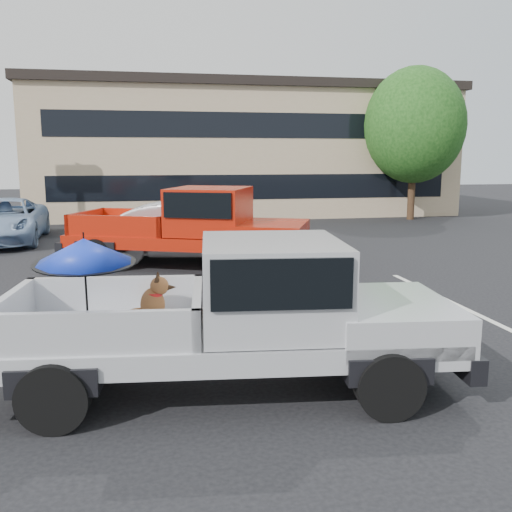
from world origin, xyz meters
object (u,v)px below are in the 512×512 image
(tree_back, at_px, (301,128))
(silver_pickup, at_px, (252,308))
(silver_sedan, at_px, (189,232))
(red_pickup, at_px, (203,225))
(blue_suv, at_px, (4,221))
(tree_right, at_px, (415,125))

(tree_back, height_order, silver_pickup, tree_back)
(silver_sedan, bearing_deg, tree_back, -14.77)
(silver_pickup, bearing_deg, tree_back, 79.37)
(red_pickup, distance_m, silver_sedan, 1.32)
(red_pickup, xyz_separation_m, blue_suv, (-6.10, 5.72, -0.40))
(tree_right, xyz_separation_m, blue_suv, (-16.58, -3.97, -3.48))
(silver_pickup, relative_size, blue_suv, 1.11)
(tree_right, distance_m, blue_suv, 17.40)
(tree_back, bearing_deg, tree_right, -69.44)
(silver_sedan, bearing_deg, silver_pickup, -169.06)
(tree_back, xyz_separation_m, silver_sedan, (-7.76, -16.44, -3.61))
(tree_right, bearing_deg, tree_back, 110.56)
(tree_back, distance_m, red_pickup, 19.48)
(tree_right, relative_size, silver_pickup, 1.16)
(silver_pickup, distance_m, blue_suv, 14.84)
(tree_right, xyz_separation_m, silver_sedan, (-10.76, -8.44, -3.41))
(silver_pickup, xyz_separation_m, blue_suv, (-5.90, 13.62, -0.32))
(tree_right, relative_size, silver_sedan, 1.39)
(tree_back, relative_size, silver_pickup, 1.21)
(tree_right, xyz_separation_m, silver_pickup, (-10.69, -17.58, -3.16))
(tree_back, xyz_separation_m, silver_pickup, (-7.69, -25.58, -3.36))
(tree_back, height_order, blue_suv, tree_back)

